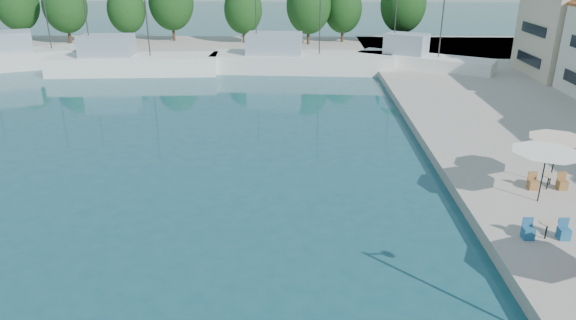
{
  "coord_description": "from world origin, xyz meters",
  "views": [
    {
      "loc": [
        -1.5,
        2.44,
        11.1
      ],
      "look_at": [
        -2.15,
        26.0,
        1.68
      ],
      "focal_mm": 32.0,
      "sensor_mm": 36.0,
      "label": 1
    }
  ],
  "objects_px": {
    "trawler_03": "(297,61)",
    "umbrella_white": "(546,157)",
    "trawler_01": "(30,57)",
    "umbrella_cream": "(558,143)",
    "trawler_04": "(421,62)",
    "trawler_02": "(130,63)"
  },
  "relations": [
    {
      "from": "trawler_01",
      "to": "umbrella_cream",
      "type": "relative_size",
      "value": 6.31
    },
    {
      "from": "umbrella_white",
      "to": "umbrella_cream",
      "type": "height_order",
      "value": "umbrella_white"
    },
    {
      "from": "trawler_03",
      "to": "umbrella_cream",
      "type": "distance_m",
      "value": 31.82
    },
    {
      "from": "trawler_04",
      "to": "umbrella_cream",
      "type": "xyz_separation_m",
      "value": [
        0.32,
        -28.46,
        1.68
      ]
    },
    {
      "from": "trawler_02",
      "to": "trawler_01",
      "type": "bearing_deg",
      "value": 161.2
    },
    {
      "from": "umbrella_white",
      "to": "umbrella_cream",
      "type": "bearing_deg",
      "value": 54.27
    },
    {
      "from": "trawler_01",
      "to": "trawler_04",
      "type": "height_order",
      "value": "same"
    },
    {
      "from": "trawler_03",
      "to": "umbrella_white",
      "type": "xyz_separation_m",
      "value": [
        11.46,
        -30.99,
        1.69
      ]
    },
    {
      "from": "trawler_03",
      "to": "umbrella_cream",
      "type": "xyz_separation_m",
      "value": [
        12.84,
        -29.07,
        1.68
      ]
    },
    {
      "from": "umbrella_white",
      "to": "umbrella_cream",
      "type": "xyz_separation_m",
      "value": [
        1.38,
        1.92,
        -0.01
      ]
    },
    {
      "from": "trawler_04",
      "to": "umbrella_cream",
      "type": "height_order",
      "value": "trawler_04"
    },
    {
      "from": "trawler_02",
      "to": "umbrella_white",
      "type": "height_order",
      "value": "trawler_02"
    },
    {
      "from": "trawler_03",
      "to": "umbrella_white",
      "type": "height_order",
      "value": "trawler_03"
    },
    {
      "from": "trawler_02",
      "to": "trawler_03",
      "type": "relative_size",
      "value": 0.91
    },
    {
      "from": "trawler_04",
      "to": "umbrella_white",
      "type": "height_order",
      "value": "trawler_04"
    },
    {
      "from": "trawler_02",
      "to": "umbrella_white",
      "type": "bearing_deg",
      "value": -50.53
    },
    {
      "from": "trawler_04",
      "to": "trawler_01",
      "type": "bearing_deg",
      "value": -153.78
    },
    {
      "from": "trawler_03",
      "to": "trawler_04",
      "type": "height_order",
      "value": "same"
    },
    {
      "from": "trawler_04",
      "to": "umbrella_white",
      "type": "distance_m",
      "value": 30.45
    },
    {
      "from": "trawler_02",
      "to": "trawler_04",
      "type": "bearing_deg",
      "value": -2.36
    },
    {
      "from": "trawler_01",
      "to": "umbrella_white",
      "type": "distance_m",
      "value": 51.33
    },
    {
      "from": "trawler_03",
      "to": "umbrella_cream",
      "type": "bearing_deg",
      "value": -63.65
    }
  ]
}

